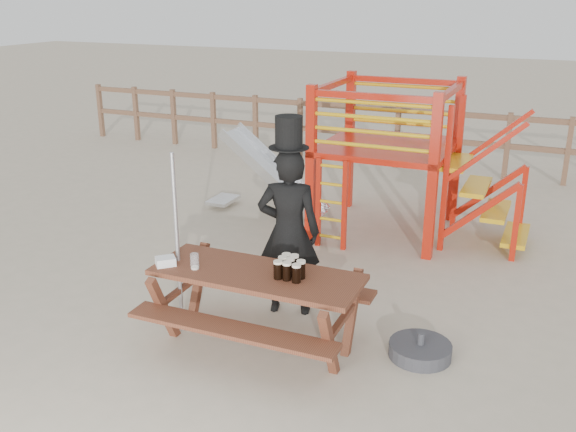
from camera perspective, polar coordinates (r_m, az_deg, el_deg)
The scene contains 10 objects.
ground at distance 6.26m, azimuth -2.51°, elevation -11.56°, with size 60.00×60.00×0.00m, color #BAA991.
back_fence at distance 12.30m, azimuth 11.99°, elevation 7.34°, with size 15.09×0.09×1.20m.
playground_fort at distance 8.95m, azimuth 8.25°, elevation 5.33°, with size 4.71×1.84×2.10m.
picnic_table at distance 6.07m, azimuth -2.76°, elevation -7.42°, with size 1.97×1.37×0.76m.
man_with_hat at distance 6.53m, azimuth 0.07°, elevation -1.07°, with size 0.74×0.58×2.08m.
metal_pole at distance 6.24m, azimuth -9.80°, elevation -2.59°, with size 0.04×0.04×1.82m, color #B2B2B7.
parasol_base at distance 6.20m, azimuth 11.66°, elevation -11.59°, with size 0.58×0.58×0.25m.
paper_bag at distance 6.19m, azimuth -10.83°, elevation -3.98°, with size 0.18×0.14×0.08m, color white.
stout_pints at distance 5.83m, azimuth 0.13°, elevation -4.61°, with size 0.27×0.27×0.17m.
empty_glasses at distance 6.05m, azimuth -8.30°, elevation -4.07°, with size 0.08×0.08×0.15m.
Camera 1 is at (2.39, -4.80, 3.22)m, focal length 40.00 mm.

